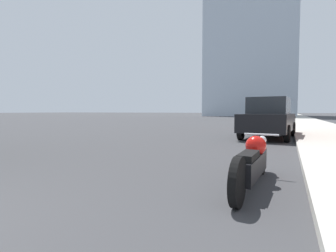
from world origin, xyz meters
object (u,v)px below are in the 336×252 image
motorcycle (253,162)px  parked_car_black (269,118)px  parked_car_white (277,115)px  parked_car_green (280,114)px

motorcycle → parked_car_black: parked_car_black is taller
parked_car_white → parked_car_green: 11.48m
motorcycle → parked_car_black: bearing=95.2°
parked_car_white → parked_car_green: parked_car_white is taller
parked_car_black → parked_car_green: parked_car_black is taller
motorcycle → parked_car_green: (-0.47, 32.97, 0.47)m
parked_car_white → parked_car_green: size_ratio=0.87×
parked_car_black → parked_car_white: size_ratio=1.17×
parked_car_green → parked_car_white: bearing=-95.6°
motorcycle → parked_car_black: 8.38m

